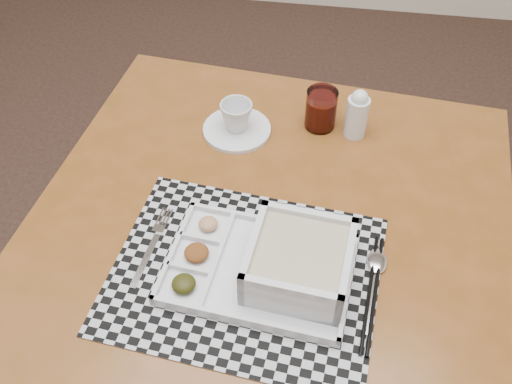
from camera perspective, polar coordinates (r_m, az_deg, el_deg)
dining_table at (r=1.14m, az=1.27°, el=-5.01°), size 0.99×0.99×0.68m
placemat at (r=1.01m, az=-1.12°, el=-8.18°), size 0.50×0.41×0.00m
serving_tray at (r=0.98m, az=2.91°, el=-7.30°), size 0.34×0.25×0.09m
fork at (r=1.06m, az=-10.42°, el=-5.16°), size 0.03×0.19×0.00m
spoon at (r=1.04m, az=11.93°, el=-7.37°), size 0.04×0.18×0.01m
chopsticks at (r=1.00m, az=11.55°, el=-9.83°), size 0.04×0.24×0.01m
saucer at (r=1.26m, az=-1.92°, el=6.25°), size 0.15×0.15×0.01m
cup at (r=1.24m, az=-1.97°, el=7.57°), size 0.09×0.09×0.07m
juice_glass at (r=1.26m, az=6.50°, el=8.10°), size 0.07×0.07×0.09m
creamer_bottle at (r=1.24m, az=10.08°, el=7.70°), size 0.05×0.05×0.12m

